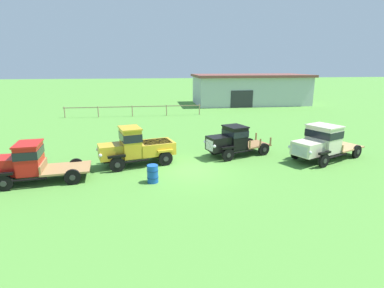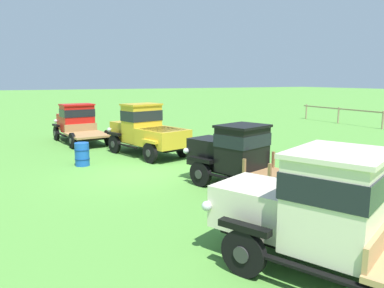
{
  "view_description": "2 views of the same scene",
  "coord_description": "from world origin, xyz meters",
  "px_view_note": "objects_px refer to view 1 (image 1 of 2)",
  "views": [
    {
      "loc": [
        -2.32,
        -16.26,
        5.93
      ],
      "look_at": [
        0.32,
        2.07,
        1.0
      ],
      "focal_mm": 28.0,
      "sensor_mm": 36.0,
      "label": 1
    },
    {
      "loc": [
        12.9,
        -4.28,
        3.44
      ],
      "look_at": [
        0.32,
        2.07,
        1.0
      ],
      "focal_mm": 35.0,
      "sensor_mm": 36.0,
      "label": 2
    }
  ],
  "objects_px": {
    "farm_shed": "(250,89)",
    "oil_drum_beside_row": "(153,174)",
    "vintage_truck_foreground_near": "(27,162)",
    "vintage_truck_second_in_line": "(136,146)",
    "vintage_truck_midrow_center": "(232,140)",
    "vintage_truck_far_side": "(322,142)"
  },
  "relations": [
    {
      "from": "vintage_truck_foreground_near",
      "to": "vintage_truck_second_in_line",
      "type": "bearing_deg",
      "value": 21.46
    },
    {
      "from": "vintage_truck_foreground_near",
      "to": "vintage_truck_second_in_line",
      "type": "height_order",
      "value": "vintage_truck_second_in_line"
    },
    {
      "from": "oil_drum_beside_row",
      "to": "vintage_truck_midrow_center",
      "type": "bearing_deg",
      "value": 36.35
    },
    {
      "from": "vintage_truck_midrow_center",
      "to": "oil_drum_beside_row",
      "type": "relative_size",
      "value": 5.06
    },
    {
      "from": "farm_shed",
      "to": "oil_drum_beside_row",
      "type": "distance_m",
      "value": 33.98
    },
    {
      "from": "vintage_truck_far_side",
      "to": "farm_shed",
      "type": "bearing_deg",
      "value": 80.36
    },
    {
      "from": "farm_shed",
      "to": "vintage_truck_second_in_line",
      "type": "height_order",
      "value": "farm_shed"
    },
    {
      "from": "farm_shed",
      "to": "vintage_truck_midrow_center",
      "type": "relative_size",
      "value": 3.63
    },
    {
      "from": "vintage_truck_second_in_line",
      "to": "vintage_truck_foreground_near",
      "type": "bearing_deg",
      "value": -158.54
    },
    {
      "from": "vintage_truck_foreground_near",
      "to": "farm_shed",
      "type": "bearing_deg",
      "value": 53.43
    },
    {
      "from": "vintage_truck_midrow_center",
      "to": "oil_drum_beside_row",
      "type": "xyz_separation_m",
      "value": [
        -5.32,
        -3.91,
        -0.61
      ]
    },
    {
      "from": "farm_shed",
      "to": "vintage_truck_foreground_near",
      "type": "xyz_separation_m",
      "value": [
        -21.75,
        -29.31,
        -1.17
      ]
    },
    {
      "from": "vintage_truck_foreground_near",
      "to": "oil_drum_beside_row",
      "type": "bearing_deg",
      "value": -8.32
    },
    {
      "from": "vintage_truck_foreground_near",
      "to": "oil_drum_beside_row",
      "type": "distance_m",
      "value": 6.44
    },
    {
      "from": "vintage_truck_midrow_center",
      "to": "vintage_truck_far_side",
      "type": "distance_m",
      "value": 5.59
    },
    {
      "from": "farm_shed",
      "to": "vintage_truck_foreground_near",
      "type": "height_order",
      "value": "farm_shed"
    },
    {
      "from": "vintage_truck_midrow_center",
      "to": "vintage_truck_second_in_line",
      "type": "bearing_deg",
      "value": -172.21
    },
    {
      "from": "vintage_truck_second_in_line",
      "to": "vintage_truck_midrow_center",
      "type": "xyz_separation_m",
      "value": [
        6.24,
        0.85,
        -0.08
      ]
    },
    {
      "from": "vintage_truck_foreground_near",
      "to": "vintage_truck_far_side",
      "type": "xyz_separation_m",
      "value": [
        17.0,
        1.33,
        0.1
      ]
    },
    {
      "from": "vintage_truck_far_side",
      "to": "oil_drum_beside_row",
      "type": "relative_size",
      "value": 6.12
    },
    {
      "from": "vintage_truck_far_side",
      "to": "vintage_truck_second_in_line",
      "type": "bearing_deg",
      "value": 176.04
    },
    {
      "from": "farm_shed",
      "to": "vintage_truck_midrow_center",
      "type": "height_order",
      "value": "farm_shed"
    }
  ]
}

